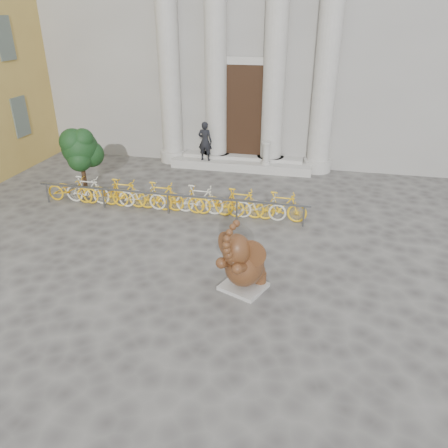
% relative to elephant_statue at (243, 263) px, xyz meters
% --- Properties ---
extents(ground, '(80.00, 80.00, 0.00)m').
position_rel_elephant_statue_xyz_m(ground, '(-1.71, -0.40, -0.72)').
color(ground, '#474442').
rests_on(ground, ground).
extents(classical_building, '(22.00, 10.70, 12.00)m').
position_rel_elephant_statue_xyz_m(classical_building, '(-1.71, 14.54, 5.26)').
color(classical_building, gray).
rests_on(classical_building, ground).
extents(entrance_steps, '(6.00, 1.20, 0.36)m').
position_rel_elephant_statue_xyz_m(entrance_steps, '(-1.71, 9.00, -0.54)').
color(entrance_steps, '#A8A59E').
rests_on(entrance_steps, ground).
extents(elephant_statue, '(1.34, 1.57, 1.98)m').
position_rel_elephant_statue_xyz_m(elephant_statue, '(0.00, 0.00, 0.00)').
color(elephant_statue, '#A8A59E').
rests_on(elephant_statue, ground).
extents(bike_rack, '(9.35, 0.53, 1.00)m').
position_rel_elephant_statue_xyz_m(bike_rack, '(-3.25, 4.06, -0.22)').
color(bike_rack, slate).
rests_on(bike_rack, ground).
extents(tree, '(1.45, 1.32, 2.51)m').
position_rel_elephant_statue_xyz_m(tree, '(-6.72, 4.73, 1.03)').
color(tree, '#332114').
rests_on(tree, ground).
extents(pedestrian, '(0.63, 0.44, 1.66)m').
position_rel_elephant_statue_xyz_m(pedestrian, '(-3.23, 8.69, 0.47)').
color(pedestrian, black).
rests_on(pedestrian, entrance_steps).
extents(balustrade_post, '(0.39, 0.39, 0.95)m').
position_rel_elephant_statue_xyz_m(balustrade_post, '(-0.61, 8.70, 0.08)').
color(balustrade_post, '#A8A59E').
rests_on(balustrade_post, entrance_steps).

